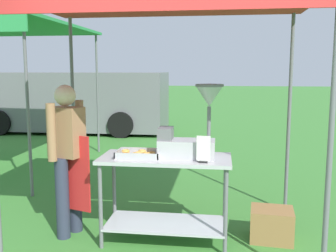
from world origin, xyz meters
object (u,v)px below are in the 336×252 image
stall_canopy (167,7)px  van_grey (72,101)px  vendor (68,152)px  supply_crate (272,225)px  menu_sign (203,151)px  donut_fryer (192,131)px  donut_cart (165,182)px  donut_tray (139,155)px

stall_canopy → van_grey: (-3.73, 6.84, -1.49)m
vendor → supply_crate: (2.13, 0.14, -0.74)m
menu_sign → supply_crate: menu_sign is taller
van_grey → vendor: bearing=-68.8°
stall_canopy → donut_fryer: bearing=-20.4°
van_grey → supply_crate: bearing=-54.6°
donut_cart → menu_sign: size_ratio=5.15×
stall_canopy → vendor: stall_canopy is taller
stall_canopy → vendor: bearing=-175.8°
stall_canopy → menu_sign: (0.39, -0.29, -1.37)m
vendor → supply_crate: 2.26m
vendor → supply_crate: bearing=3.8°
donut_tray → menu_sign: menu_sign is taller
donut_cart → stall_canopy: bearing=90.0°
donut_fryer → vendor: 1.33m
donut_tray → donut_fryer: size_ratio=0.60×
stall_canopy → donut_cart: (0.00, -0.10, -1.74)m
donut_tray → vendor: vendor is taller
donut_tray → van_grey: van_grey is taller
supply_crate → stall_canopy: bearing=-176.5°
vendor → donut_fryer: bearing=-1.0°
menu_sign → donut_cart: bearing=153.4°
stall_canopy → supply_crate: (1.09, 0.07, -2.20)m
vendor → van_grey: 7.42m
stall_canopy → donut_tray: size_ratio=6.72×
donut_fryer → van_grey: size_ratio=0.13×
donut_tray → van_grey: 7.80m
donut_tray → supply_crate: (1.35, 0.22, -0.75)m
stall_canopy → donut_cart: bearing=-90.0°
donut_fryer → stall_canopy: bearing=159.6°
donut_cart → vendor: (-1.04, 0.02, 0.28)m
stall_canopy → menu_sign: bearing=-37.0°
donut_fryer → vendor: donut_fryer is taller
stall_canopy → menu_sign: stall_canopy is taller
donut_tray → vendor: bearing=174.2°
vendor → van_grey: van_grey is taller
donut_tray → stall_canopy: bearing=30.9°
donut_tray → donut_fryer: donut_fryer is taller
donut_tray → menu_sign: 0.67m
donut_cart → menu_sign: menu_sign is taller
supply_crate → van_grey: (-4.82, 6.77, 0.71)m
donut_fryer → menu_sign: bearing=-57.8°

